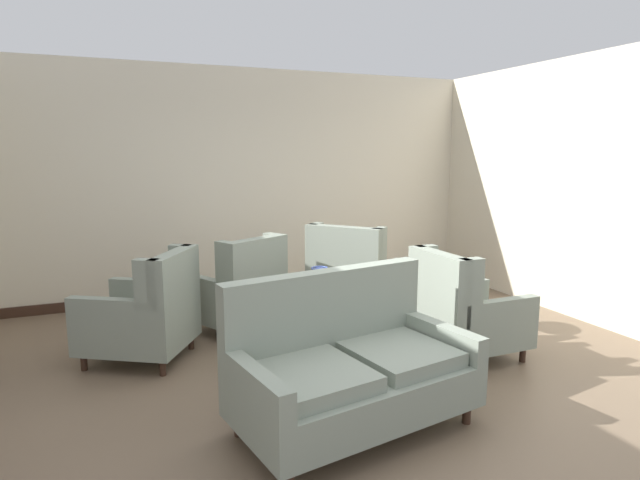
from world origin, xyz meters
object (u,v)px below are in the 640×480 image
(armchair_near_sideboard, at_px, (240,292))
(settee, at_px, (350,368))
(porcelain_vase, at_px, (320,293))
(armchair_far_left, at_px, (463,313))
(armchair_back_corner, at_px, (353,280))
(side_table, at_px, (454,290))
(coffee_table, at_px, (313,322))
(armchair_beside_settee, at_px, (146,314))

(armchair_near_sideboard, bearing_deg, settee, 67.69)
(porcelain_vase, relative_size, armchair_far_left, 0.38)
(porcelain_vase, distance_m, armchair_back_corner, 1.48)
(porcelain_vase, height_order, side_table, porcelain_vase)
(coffee_table, distance_m, porcelain_vase, 0.27)
(coffee_table, xyz_separation_m, side_table, (1.75, 0.39, 0.01))
(porcelain_vase, xyz_separation_m, armchair_beside_settee, (-1.35, 0.81, -0.26))
(settee, height_order, armchair_beside_settee, settee)
(side_table, bearing_deg, armchair_beside_settee, 172.84)
(porcelain_vase, xyz_separation_m, armchair_near_sideboard, (-0.40, 1.20, -0.26))
(coffee_table, relative_size, armchair_beside_settee, 0.75)
(settee, distance_m, armchair_back_corner, 2.34)
(side_table, bearing_deg, settee, -143.87)
(armchair_beside_settee, bearing_deg, side_table, 113.79)
(settee, bearing_deg, coffee_table, 73.51)
(coffee_table, relative_size, porcelain_vase, 2.25)
(coffee_table, height_order, armchair_beside_settee, armchair_beside_settee)
(armchair_back_corner, bearing_deg, side_table, -172.97)
(porcelain_vase, bearing_deg, side_table, 14.07)
(armchair_far_left, distance_m, side_table, 0.76)
(coffee_table, bearing_deg, armchair_back_corner, 50.62)
(coffee_table, height_order, porcelain_vase, porcelain_vase)
(armchair_far_left, bearing_deg, coffee_table, 78.41)
(armchair_near_sideboard, bearing_deg, armchair_beside_settee, -6.05)
(armchair_back_corner, height_order, armchair_beside_settee, armchair_back_corner)
(porcelain_vase, bearing_deg, armchair_far_left, -9.98)
(coffee_table, relative_size, settee, 0.50)
(armchair_near_sideboard, relative_size, armchair_back_corner, 0.90)
(armchair_far_left, height_order, armchair_beside_settee, armchair_beside_settee)
(armchair_far_left, bearing_deg, side_table, -31.39)
(settee, relative_size, armchair_far_left, 1.73)
(armchair_back_corner, bearing_deg, armchair_far_left, 156.14)
(porcelain_vase, height_order, armchair_far_left, armchair_far_left)
(armchair_near_sideboard, bearing_deg, armchair_back_corner, 149.64)
(porcelain_vase, relative_size, side_table, 0.52)
(armchair_beside_settee, bearing_deg, settee, 65.29)
(armchair_near_sideboard, height_order, armchair_far_left, armchair_near_sideboard)
(armchair_far_left, bearing_deg, porcelain_vase, 79.56)
(settee, height_order, armchair_back_corner, armchair_back_corner)
(armchair_near_sideboard, xyz_separation_m, armchair_beside_settee, (-0.95, -0.40, -0.01))
(coffee_table, bearing_deg, armchair_near_sideboard, 106.56)
(armchair_back_corner, height_order, side_table, armchair_back_corner)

